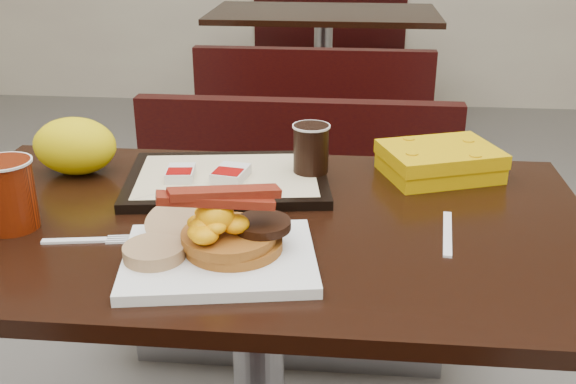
# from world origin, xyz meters

# --- Properties ---
(bench_near_n) EXTENTS (1.00, 0.46, 0.72)m
(bench_near_n) POSITION_xyz_m (0.00, 0.70, 0.36)
(bench_near_n) COLOR black
(bench_near_n) RESTS_ON floor
(table_far) EXTENTS (1.20, 0.70, 0.75)m
(table_far) POSITION_xyz_m (0.00, 2.60, 0.38)
(table_far) COLOR black
(table_far) RESTS_ON floor
(bench_far_s) EXTENTS (1.00, 0.46, 0.72)m
(bench_far_s) POSITION_xyz_m (0.00, 1.90, 0.36)
(bench_far_s) COLOR black
(bench_far_s) RESTS_ON floor
(bench_far_n) EXTENTS (1.00, 0.46, 0.72)m
(bench_far_n) POSITION_xyz_m (0.00, 3.30, 0.36)
(bench_far_n) COLOR black
(bench_far_n) RESTS_ON floor
(platter) EXTENTS (0.33, 0.28, 0.02)m
(platter) POSITION_xyz_m (-0.03, -0.17, 0.76)
(platter) COLOR white
(platter) RESTS_ON table_near
(pancake_stack) EXTENTS (0.16, 0.16, 0.03)m
(pancake_stack) POSITION_xyz_m (-0.01, -0.15, 0.78)
(pancake_stack) COLOR #935218
(pancake_stack) RESTS_ON platter
(sausage_patty) EXTENTS (0.11, 0.11, 0.01)m
(sausage_patty) POSITION_xyz_m (0.03, -0.14, 0.81)
(sausage_patty) COLOR black
(sausage_patty) RESTS_ON pancake_stack
(scrambled_eggs) EXTENTS (0.10, 0.09, 0.05)m
(scrambled_eggs) POSITION_xyz_m (-0.04, -0.17, 0.83)
(scrambled_eggs) COLOR #FFAC05
(scrambled_eggs) RESTS_ON pancake_stack
(bacon_strips) EXTENTS (0.19, 0.13, 0.01)m
(bacon_strips) POSITION_xyz_m (-0.03, -0.17, 0.86)
(bacon_strips) COLOR #480505
(bacon_strips) RESTS_ON scrambled_eggs
(muffin_bottom) EXTENTS (0.10, 0.10, 0.02)m
(muffin_bottom) POSITION_xyz_m (-0.13, -0.19, 0.78)
(muffin_bottom) COLOR tan
(muffin_bottom) RESTS_ON platter
(muffin_top) EXTENTS (0.11, 0.11, 0.06)m
(muffin_top) POSITION_xyz_m (-0.11, -0.12, 0.79)
(muffin_top) COLOR tan
(muffin_top) RESTS_ON platter
(coffee_cup_near) EXTENTS (0.11, 0.11, 0.12)m
(coffee_cup_near) POSITION_xyz_m (-0.41, -0.07, 0.81)
(coffee_cup_near) COLOR maroon
(coffee_cup_near) RESTS_ON table_near
(fork) EXTENTS (0.15, 0.05, 0.00)m
(fork) POSITION_xyz_m (-0.29, -0.12, 0.75)
(fork) COLOR white
(fork) RESTS_ON table_near
(knife) EXTENTS (0.03, 0.17, 0.00)m
(knife) POSITION_xyz_m (0.33, -0.03, 0.75)
(knife) COLOR white
(knife) RESTS_ON table_near
(condiment_syrup) EXTENTS (0.04, 0.04, 0.01)m
(condiment_syrup) POSITION_xyz_m (-0.13, 0.07, 0.75)
(condiment_syrup) COLOR #C04D08
(condiment_syrup) RESTS_ON table_near
(condiment_ketchup) EXTENTS (0.05, 0.04, 0.01)m
(condiment_ketchup) POSITION_xyz_m (-0.15, 0.09, 0.76)
(condiment_ketchup) COLOR #8C0504
(condiment_ketchup) RESTS_ON table_near
(tray) EXTENTS (0.43, 0.33, 0.02)m
(tray) POSITION_xyz_m (-0.08, 0.16, 0.76)
(tray) COLOR black
(tray) RESTS_ON table_near
(hashbrown_sleeve_left) EXTENTS (0.06, 0.08, 0.02)m
(hashbrown_sleeve_left) POSITION_xyz_m (-0.17, 0.14, 0.78)
(hashbrown_sleeve_left) COLOR silver
(hashbrown_sleeve_left) RESTS_ON tray
(hashbrown_sleeve_right) EXTENTS (0.07, 0.09, 0.02)m
(hashbrown_sleeve_right) POSITION_xyz_m (-0.07, 0.14, 0.78)
(hashbrown_sleeve_right) COLOR silver
(hashbrown_sleeve_right) RESTS_ON tray
(coffee_cup_far) EXTENTS (0.09, 0.09, 0.10)m
(coffee_cup_far) POSITION_xyz_m (0.09, 0.20, 0.82)
(coffee_cup_far) COLOR black
(coffee_cup_far) RESTS_ON tray
(clamshell) EXTENTS (0.27, 0.24, 0.06)m
(clamshell) POSITION_xyz_m (0.35, 0.25, 0.78)
(clamshell) COLOR #CB9A03
(clamshell) RESTS_ON table_near
(paper_bag) EXTENTS (0.21, 0.18, 0.12)m
(paper_bag) POSITION_xyz_m (-0.40, 0.19, 0.81)
(paper_bag) COLOR yellow
(paper_bag) RESTS_ON table_near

